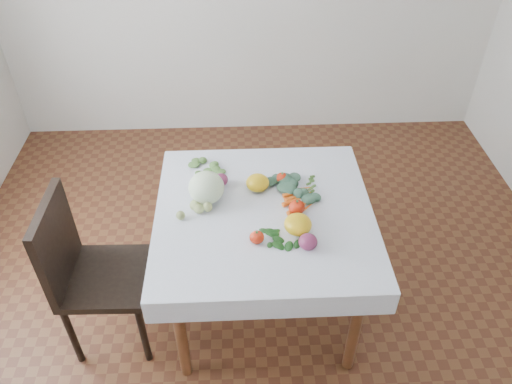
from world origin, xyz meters
TOP-DOWN VIEW (x-y plane):
  - ground at (0.00, 0.00)m, footprint 4.00×4.00m
  - table at (0.00, 0.00)m, footprint 1.00×1.00m
  - tablecloth at (0.00, 0.00)m, footprint 1.12×1.12m
  - chair at (-0.93, -0.16)m, footprint 0.45×0.45m
  - cabbage at (-0.30, 0.11)m, footprint 0.25×0.25m
  - tomato_a at (0.17, -0.02)m, footprint 0.10×0.10m
  - tomato_b at (0.11, 0.23)m, footprint 0.09×0.09m
  - tomato_c at (0.18, -0.13)m, footprint 0.08×0.08m
  - tomato_d at (-0.05, -0.22)m, footprint 0.07×0.07m
  - heirloom_back at (-0.03, 0.18)m, footprint 0.16×0.16m
  - heirloom_front at (0.16, -0.15)m, footprint 0.16×0.16m
  - onion_a at (-0.23, 0.23)m, footprint 0.11×0.11m
  - onion_b at (0.19, -0.27)m, footprint 0.12×0.12m
  - tomatillo_cluster at (-0.35, 0.00)m, footprint 0.12×0.14m
  - carrot_bunch at (0.19, 0.07)m, footprint 0.18×0.27m
  - kale_bunch at (0.14, 0.16)m, footprint 0.35×0.27m
  - basil_bunch at (0.10, -0.20)m, footprint 0.26×0.19m
  - dill_bunch at (-0.31, 0.39)m, footprint 0.19×0.18m

SIDE VIEW (x-z plane):
  - ground at x=0.00m, z-range 0.00..0.00m
  - chair at x=-0.93m, z-range 0.07..1.04m
  - table at x=0.00m, z-range 0.28..1.03m
  - tablecloth at x=0.00m, z-range 0.75..0.76m
  - basil_bunch at x=0.10m, z-range 0.76..0.77m
  - dill_bunch at x=-0.31m, z-range 0.76..0.78m
  - carrot_bunch at x=0.19m, z-range 0.76..0.78m
  - kale_bunch at x=0.14m, z-range 0.76..0.80m
  - tomatillo_cluster at x=-0.35m, z-range 0.76..0.81m
  - tomato_b at x=0.11m, z-range 0.76..0.82m
  - tomato_d at x=-0.05m, z-range 0.76..0.82m
  - tomato_c at x=0.18m, z-range 0.76..0.82m
  - onion_a at x=-0.23m, z-range 0.76..0.82m
  - tomato_a at x=0.17m, z-range 0.76..0.83m
  - onion_b at x=0.19m, z-range 0.76..0.83m
  - heirloom_back at x=-0.03m, z-range 0.76..0.84m
  - heirloom_front at x=0.16m, z-range 0.76..0.85m
  - cabbage at x=-0.30m, z-range 0.76..0.93m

